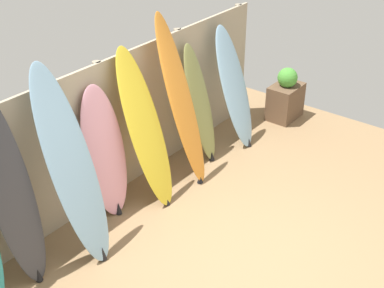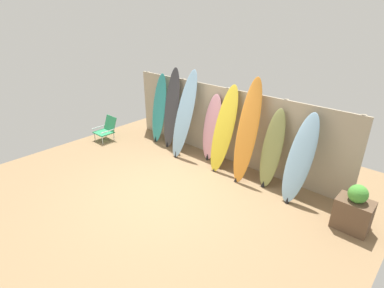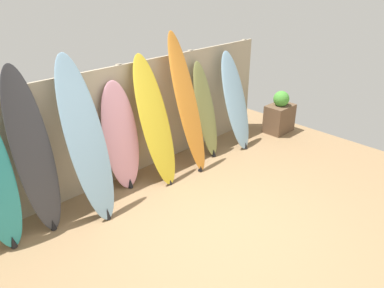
{
  "view_description": "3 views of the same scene",
  "coord_description": "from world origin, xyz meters",
  "px_view_note": "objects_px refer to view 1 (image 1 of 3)",
  "views": [
    {
      "loc": [
        -3.79,
        -2.27,
        4.05
      ],
      "look_at": [
        0.38,
        0.97,
        0.93
      ],
      "focal_mm": 50.0,
      "sensor_mm": 36.0,
      "label": 1
    },
    {
      "loc": [
        3.98,
        -3.61,
        3.48
      ],
      "look_at": [
        0.24,
        0.5,
        0.96
      ],
      "focal_mm": 28.0,
      "sensor_mm": 36.0,
      "label": 2
    },
    {
      "loc": [
        -2.98,
        -2.57,
        3.1
      ],
      "look_at": [
        0.22,
        0.74,
        0.89
      ],
      "focal_mm": 35.0,
      "sensor_mm": 36.0,
      "label": 3
    }
  ],
  "objects_px": {
    "surfboard_skyblue_2": "(72,168)",
    "surfboard_orange_5": "(181,102)",
    "surfboard_yellow_4": "(146,130)",
    "surfboard_olive_6": "(200,104)",
    "planter_box": "(286,97)",
    "surfboard_pink_3": "(105,153)",
    "surfboard_skyblue_7": "(234,88)",
    "surfboard_charcoal_1": "(11,192)"
  },
  "relations": [
    {
      "from": "planter_box",
      "to": "surfboard_charcoal_1",
      "type": "bearing_deg",
      "value": 175.39
    },
    {
      "from": "surfboard_skyblue_7",
      "to": "surfboard_pink_3",
      "type": "bearing_deg",
      "value": 174.41
    },
    {
      "from": "surfboard_skyblue_2",
      "to": "surfboard_orange_5",
      "type": "height_order",
      "value": "surfboard_orange_5"
    },
    {
      "from": "surfboard_skyblue_2",
      "to": "surfboard_pink_3",
      "type": "distance_m",
      "value": 0.77
    },
    {
      "from": "surfboard_olive_6",
      "to": "surfboard_pink_3",
      "type": "bearing_deg",
      "value": 176.43
    },
    {
      "from": "surfboard_skyblue_2",
      "to": "surfboard_skyblue_7",
      "type": "relative_size",
      "value": 1.23
    },
    {
      "from": "surfboard_yellow_4",
      "to": "surfboard_skyblue_7",
      "type": "xyz_separation_m",
      "value": [
        1.84,
        -0.04,
        -0.11
      ]
    },
    {
      "from": "surfboard_orange_5",
      "to": "surfboard_yellow_4",
      "type": "bearing_deg",
      "value": 176.76
    },
    {
      "from": "surfboard_olive_6",
      "to": "surfboard_skyblue_7",
      "type": "xyz_separation_m",
      "value": [
        0.65,
        -0.12,
        0.04
      ]
    },
    {
      "from": "surfboard_charcoal_1",
      "to": "surfboard_orange_5",
      "type": "height_order",
      "value": "surfboard_orange_5"
    },
    {
      "from": "surfboard_skyblue_2",
      "to": "surfboard_skyblue_7",
      "type": "height_order",
      "value": "surfboard_skyblue_2"
    },
    {
      "from": "surfboard_skyblue_2",
      "to": "surfboard_skyblue_7",
      "type": "bearing_deg",
      "value": 0.42
    },
    {
      "from": "surfboard_skyblue_2",
      "to": "surfboard_skyblue_7",
      "type": "xyz_separation_m",
      "value": [
        3.02,
        0.02,
        -0.2
      ]
    },
    {
      "from": "surfboard_pink_3",
      "to": "surfboard_yellow_4",
      "type": "bearing_deg",
      "value": -20.76
    },
    {
      "from": "surfboard_yellow_4",
      "to": "planter_box",
      "type": "relative_size",
      "value": 2.28
    },
    {
      "from": "surfboard_pink_3",
      "to": "planter_box",
      "type": "bearing_deg",
      "value": -7.82
    },
    {
      "from": "surfboard_skyblue_2",
      "to": "surfboard_yellow_4",
      "type": "relative_size",
      "value": 1.1
    },
    {
      "from": "surfboard_orange_5",
      "to": "planter_box",
      "type": "xyz_separation_m",
      "value": [
        2.33,
        -0.25,
        -0.74
      ]
    },
    {
      "from": "surfboard_pink_3",
      "to": "surfboard_yellow_4",
      "type": "height_order",
      "value": "surfboard_yellow_4"
    },
    {
      "from": "surfboard_pink_3",
      "to": "surfboard_olive_6",
      "type": "xyz_separation_m",
      "value": [
        1.69,
        -0.11,
        0.01
      ]
    },
    {
      "from": "surfboard_yellow_4",
      "to": "surfboard_orange_5",
      "type": "height_order",
      "value": "surfboard_orange_5"
    },
    {
      "from": "surfboard_orange_5",
      "to": "planter_box",
      "type": "bearing_deg",
      "value": -6.13
    },
    {
      "from": "surfboard_charcoal_1",
      "to": "surfboard_yellow_4",
      "type": "xyz_separation_m",
      "value": [
        1.81,
        -0.1,
        -0.07
      ]
    },
    {
      "from": "surfboard_orange_5",
      "to": "planter_box",
      "type": "distance_m",
      "value": 2.46
    },
    {
      "from": "surfboard_skyblue_2",
      "to": "planter_box",
      "type": "distance_m",
      "value": 4.22
    },
    {
      "from": "surfboard_olive_6",
      "to": "planter_box",
      "type": "bearing_deg",
      "value": -11.76
    },
    {
      "from": "surfboard_pink_3",
      "to": "surfboard_skyblue_7",
      "type": "xyz_separation_m",
      "value": [
        2.34,
        -0.23,
        0.05
      ]
    },
    {
      "from": "surfboard_charcoal_1",
      "to": "surfboard_olive_6",
      "type": "height_order",
      "value": "surfboard_charcoal_1"
    },
    {
      "from": "surfboard_charcoal_1",
      "to": "surfboard_skyblue_2",
      "type": "bearing_deg",
      "value": -14.3
    },
    {
      "from": "surfboard_skyblue_2",
      "to": "planter_box",
      "type": "height_order",
      "value": "surfboard_skyblue_2"
    },
    {
      "from": "surfboard_charcoal_1",
      "to": "surfboard_orange_5",
      "type": "relative_size",
      "value": 0.95
    },
    {
      "from": "surfboard_skyblue_2",
      "to": "surfboard_yellow_4",
      "type": "height_order",
      "value": "surfboard_skyblue_2"
    },
    {
      "from": "surfboard_charcoal_1",
      "to": "surfboard_olive_6",
      "type": "distance_m",
      "value": 3.01
    },
    {
      "from": "surfboard_skyblue_2",
      "to": "surfboard_olive_6",
      "type": "xyz_separation_m",
      "value": [
        2.37,
        0.15,
        -0.24
      ]
    },
    {
      "from": "surfboard_orange_5",
      "to": "planter_box",
      "type": "relative_size",
      "value": 2.59
    },
    {
      "from": "surfboard_skyblue_2",
      "to": "surfboard_orange_5",
      "type": "xyz_separation_m",
      "value": [
        1.82,
        0.03,
        0.04
      ]
    },
    {
      "from": "surfboard_skyblue_7",
      "to": "planter_box",
      "type": "relative_size",
      "value": 2.03
    },
    {
      "from": "surfboard_olive_6",
      "to": "surfboard_skyblue_7",
      "type": "bearing_deg",
      "value": -10.77
    },
    {
      "from": "surfboard_skyblue_2",
      "to": "surfboard_skyblue_7",
      "type": "distance_m",
      "value": 3.03
    },
    {
      "from": "surfboard_skyblue_7",
      "to": "surfboard_skyblue_2",
      "type": "bearing_deg",
      "value": -179.58
    },
    {
      "from": "surfboard_skyblue_7",
      "to": "planter_box",
      "type": "height_order",
      "value": "surfboard_skyblue_7"
    },
    {
      "from": "surfboard_yellow_4",
      "to": "surfboard_skyblue_7",
      "type": "bearing_deg",
      "value": -1.24
    }
  ]
}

